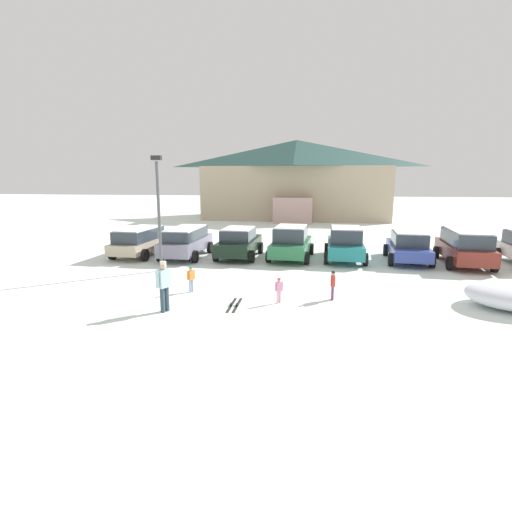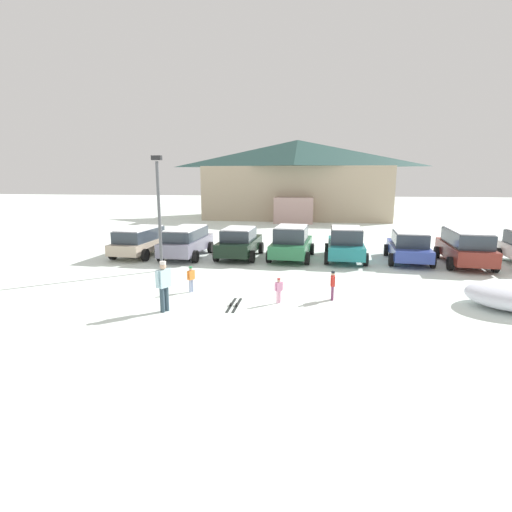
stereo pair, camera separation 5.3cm
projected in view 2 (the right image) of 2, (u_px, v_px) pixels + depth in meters
ground at (253, 347)px, 10.30m from camera, size 160.00×160.00×0.00m
ski_lodge at (297, 179)px, 41.47m from camera, size 19.08×10.47×7.97m
parked_beige_suv at (140, 241)px, 21.97m from camera, size 2.31×4.32×1.56m
parked_grey_wagon at (186, 241)px, 21.62m from camera, size 2.20×4.50×1.62m
parked_black_sedan at (239, 242)px, 21.50m from camera, size 2.27×4.26×1.63m
parked_green_coupe at (291, 243)px, 21.13m from camera, size 2.43×4.39×1.77m
parked_teal_hatchback at (346, 244)px, 20.82m from camera, size 2.26×4.32×1.75m
parked_blue_hatchback at (409, 246)px, 20.43m from camera, size 2.40×4.44×1.59m
parked_maroon_van at (465, 246)px, 19.68m from camera, size 2.41×4.73×1.76m
skier_child_in_pink_snowsuit at (279, 289)px, 13.76m from camera, size 0.28×0.23×0.89m
skier_adult_in_blue_parka at (164, 283)px, 12.82m from camera, size 0.40×0.56×1.67m
skier_child_in_red_jacket at (333, 284)px, 14.10m from camera, size 0.16×0.39×1.05m
skier_child_in_orange_jacket at (191, 278)px, 15.09m from camera, size 0.25×0.31×0.99m
pair_of_skis at (234, 305)px, 13.59m from camera, size 0.29×1.56×0.08m
lamp_post at (159, 207)px, 18.01m from camera, size 0.44×0.24×5.22m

